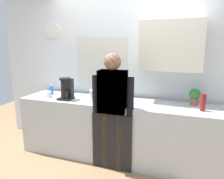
# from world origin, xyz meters

# --- Properties ---
(ground_plane) EXTENTS (8.00, 8.00, 0.00)m
(ground_plane) POSITION_xyz_m (0.00, 0.00, 0.00)
(ground_plane) COLOR #8C6D4C
(kitchen_counter) EXTENTS (3.04, 0.64, 0.88)m
(kitchen_counter) POSITION_xyz_m (0.00, 0.30, 0.44)
(kitchen_counter) COLOR #B2B7BC
(kitchen_counter) RESTS_ON ground_plane
(dishwasher_panel) EXTENTS (0.56, 0.02, 0.80)m
(dishwasher_panel) POSITION_xyz_m (-0.00, -0.03, 0.40)
(dishwasher_panel) COLOR black
(dishwasher_panel) RESTS_ON ground_plane
(back_wall_assembly) EXTENTS (4.64, 0.42, 2.60)m
(back_wall_assembly) POSITION_xyz_m (0.08, 0.70, 1.35)
(back_wall_assembly) COLOR silver
(back_wall_assembly) RESTS_ON ground_plane
(coffee_maker) EXTENTS (0.20, 0.20, 0.33)m
(coffee_maker) POSITION_xyz_m (-0.81, 0.19, 1.03)
(coffee_maker) COLOR black
(coffee_maker) RESTS_ON kitchen_counter
(bottle_red_vinegar) EXTENTS (0.06, 0.06, 0.22)m
(bottle_red_vinegar) POSITION_xyz_m (1.11, 0.24, 0.99)
(bottle_red_vinegar) COLOR maroon
(bottle_red_vinegar) RESTS_ON kitchen_counter
(bottle_green_wine) EXTENTS (0.07, 0.07, 0.30)m
(bottle_green_wine) POSITION_xyz_m (-0.35, 0.50, 1.03)
(bottle_green_wine) COLOR #195923
(bottle_green_wine) RESTS_ON kitchen_counter
(bottle_dark_sauce) EXTENTS (0.06, 0.06, 0.18)m
(bottle_dark_sauce) POSITION_xyz_m (0.16, 0.31, 0.97)
(bottle_dark_sauce) COLOR black
(bottle_dark_sauce) RESTS_ON kitchen_counter
(cup_yellow_cup) EXTENTS (0.07, 0.07, 0.08)m
(cup_yellow_cup) POSITION_xyz_m (-0.08, 0.12, 0.93)
(cup_yellow_cup) COLOR yellow
(cup_yellow_cup) RESTS_ON kitchen_counter
(cup_terracotta_mug) EXTENTS (0.08, 0.08, 0.09)m
(cup_terracotta_mug) POSITION_xyz_m (0.18, 0.13, 0.93)
(cup_terracotta_mug) COLOR #B26647
(cup_terracotta_mug) RESTS_ON kitchen_counter
(cup_white_mug) EXTENTS (0.08, 0.08, 0.09)m
(cup_white_mug) POSITION_xyz_m (-1.12, 0.18, 0.93)
(cup_white_mug) COLOR white
(cup_white_mug) RESTS_ON kitchen_counter
(potted_plant) EXTENTS (0.15, 0.15, 0.23)m
(potted_plant) POSITION_xyz_m (1.02, 0.49, 1.02)
(potted_plant) COLOR #9E5638
(potted_plant) RESTS_ON kitchen_counter
(dish_soap) EXTENTS (0.06, 0.06, 0.18)m
(dish_soap) POSITION_xyz_m (-1.19, 0.35, 0.96)
(dish_soap) COLOR blue
(dish_soap) RESTS_ON kitchen_counter
(storage_canister) EXTENTS (0.14, 0.14, 0.17)m
(storage_canister) POSITION_xyz_m (-0.35, 0.21, 0.97)
(storage_canister) COLOR silver
(storage_canister) RESTS_ON kitchen_counter
(person_at_sink) EXTENTS (0.57, 0.22, 1.60)m
(person_at_sink) POSITION_xyz_m (0.00, 0.00, 0.95)
(person_at_sink) COLOR brown
(person_at_sink) RESTS_ON ground_plane
(person_guest) EXTENTS (0.57, 0.22, 1.60)m
(person_guest) POSITION_xyz_m (0.00, 0.00, 0.95)
(person_guest) COLOR brown
(person_guest) RESTS_ON ground_plane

